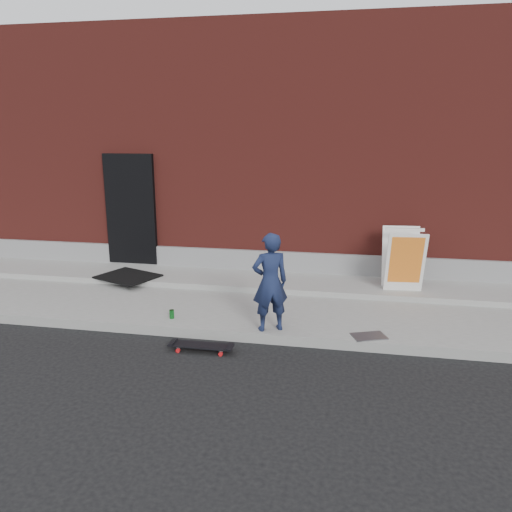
% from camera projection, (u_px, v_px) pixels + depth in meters
% --- Properties ---
extents(ground, '(80.00, 80.00, 0.00)m').
position_uv_depth(ground, '(218.00, 340.00, 7.27)').
color(ground, black).
rests_on(ground, ground).
extents(sidewalk, '(20.00, 3.00, 0.15)m').
position_uv_depth(sidewalk, '(240.00, 302.00, 8.68)').
color(sidewalk, gray).
rests_on(sidewalk, ground).
extents(apron, '(20.00, 1.20, 0.10)m').
position_uv_depth(apron, '(250.00, 280.00, 9.51)').
color(apron, gray).
rests_on(apron, sidewalk).
extents(building, '(20.00, 8.10, 5.00)m').
position_uv_depth(building, '(284.00, 149.00, 13.32)').
color(building, maroon).
rests_on(building, ground).
extents(child, '(0.62, 0.53, 1.44)m').
position_uv_depth(child, '(270.00, 282.00, 7.11)').
color(child, '#172041').
rests_on(child, sidewalk).
extents(skateboard, '(0.88, 0.23, 0.10)m').
position_uv_depth(skateboard, '(201.00, 346.00, 6.90)').
color(skateboard, red).
rests_on(skateboard, ground).
extents(pizza_sign, '(0.71, 0.82, 1.09)m').
position_uv_depth(pizza_sign, '(403.00, 259.00, 8.70)').
color(pizza_sign, white).
rests_on(pizza_sign, apron).
extents(soda_can, '(0.09, 0.09, 0.14)m').
position_uv_depth(soda_can, '(172.00, 314.00, 7.70)').
color(soda_can, '#177727').
rests_on(soda_can, sidewalk).
extents(doormat, '(1.28, 1.17, 0.03)m').
position_uv_depth(doormat, '(128.00, 276.00, 9.52)').
color(doormat, black).
rests_on(doormat, apron).
extents(utility_plate, '(0.54, 0.44, 0.01)m').
position_uv_depth(utility_plate, '(369.00, 336.00, 7.03)').
color(utility_plate, '#505055').
rests_on(utility_plate, sidewalk).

